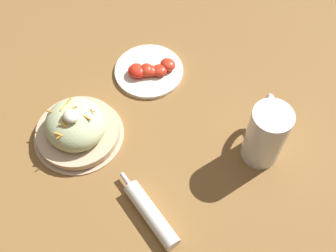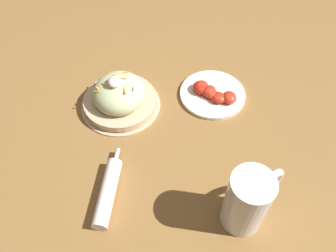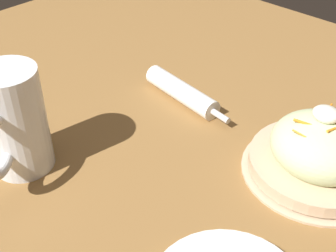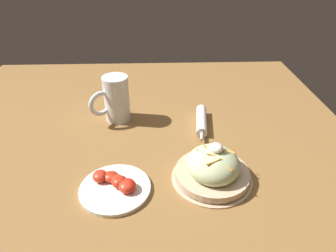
{
  "view_description": "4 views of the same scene",
  "coord_description": "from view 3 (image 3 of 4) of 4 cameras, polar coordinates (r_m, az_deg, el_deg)",
  "views": [
    {
      "loc": [
        0.36,
        -0.4,
        0.84
      ],
      "look_at": [
        -0.0,
        -0.06,
        0.06
      ],
      "focal_mm": 43.58,
      "sensor_mm": 36.0,
      "label": 1
    },
    {
      "loc": [
        0.46,
        -0.09,
        0.71
      ],
      "look_at": [
        -0.02,
        -0.08,
        0.08
      ],
      "focal_mm": 36.71,
      "sensor_mm": 36.0,
      "label": 2
    },
    {
      "loc": [
        -0.35,
        0.3,
        0.46
      ],
      "look_at": [
        -0.01,
        -0.06,
        0.09
      ],
      "focal_mm": 49.07,
      "sensor_mm": 36.0,
      "label": 3
    },
    {
      "loc": [
        -0.75,
        -0.07,
        0.55
      ],
      "look_at": [
        -0.01,
        -0.1,
        0.07
      ],
      "focal_mm": 31.81,
      "sensor_mm": 36.0,
      "label": 4
    }
  ],
  "objects": [
    {
      "name": "napkin_roll",
      "position": [
        0.82,
        1.77,
        4.25
      ],
      "size": [
        0.2,
        0.05,
        0.04
      ],
      "color": "white",
      "rests_on": "ground_plane"
    },
    {
      "name": "ground_plane",
      "position": [
        0.65,
        -4.08,
        -8.3
      ],
      "size": [
        1.43,
        1.43,
        0.0
      ],
      "primitive_type": "plane",
      "color": "olive"
    },
    {
      "name": "beer_mug",
      "position": [
        0.68,
        -18.43,
        -0.1
      ],
      "size": [
        0.11,
        0.13,
        0.16
      ],
      "color": "white",
      "rests_on": "ground_plane"
    },
    {
      "name": "salad_plate",
      "position": [
        0.69,
        18.31,
        -3.24
      ],
      "size": [
        0.21,
        0.21,
        0.11
      ],
      "color": "#D1B28E",
      "rests_on": "ground_plane"
    }
  ]
}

